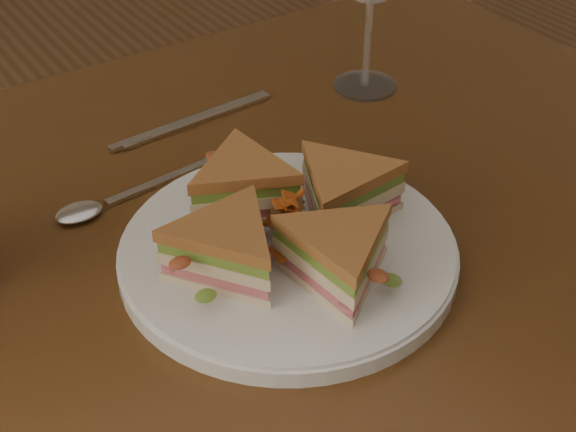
{
  "coord_description": "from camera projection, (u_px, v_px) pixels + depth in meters",
  "views": [
    {
      "loc": [
        -0.29,
        -0.55,
        1.23
      ],
      "look_at": [
        0.03,
        -0.07,
        0.8
      ],
      "focal_mm": 50.0,
      "sensor_mm": 36.0,
      "label": 1
    }
  ],
  "objects": [
    {
      "name": "table",
      "position": [
        229.0,
        302.0,
        0.84
      ],
      "size": [
        1.2,
        0.8,
        0.75
      ],
      "color": "#361D0C",
      "rests_on": "ground"
    },
    {
      "name": "plate",
      "position": [
        288.0,
        252.0,
        0.74
      ],
      "size": [
        0.31,
        0.31,
        0.02
      ],
      "primitive_type": "cylinder",
      "color": "white",
      "rests_on": "table"
    },
    {
      "name": "sandwich_wedges",
      "position": [
        288.0,
        220.0,
        0.71
      ],
      "size": [
        0.26,
        0.26,
        0.06
      ],
      "color": "beige",
      "rests_on": "plate"
    },
    {
      "name": "crisps_mound",
      "position": [
        288.0,
        224.0,
        0.72
      ],
      "size": [
        0.09,
        0.09,
        0.05
      ],
      "primitive_type": null,
      "color": "#C75519",
      "rests_on": "plate"
    },
    {
      "name": "spoon",
      "position": [
        100.0,
        205.0,
        0.8
      ],
      "size": [
        0.18,
        0.04,
        0.01
      ],
      "rotation": [
        0.0,
        0.0,
        0.09
      ],
      "color": "silver",
      "rests_on": "table"
    },
    {
      "name": "knife",
      "position": [
        187.0,
        123.0,
        0.93
      ],
      "size": [
        0.22,
        0.03,
        0.0
      ],
      "rotation": [
        0.0,
        0.0,
        0.07
      ],
      "color": "silver",
      "rests_on": "table"
    }
  ]
}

